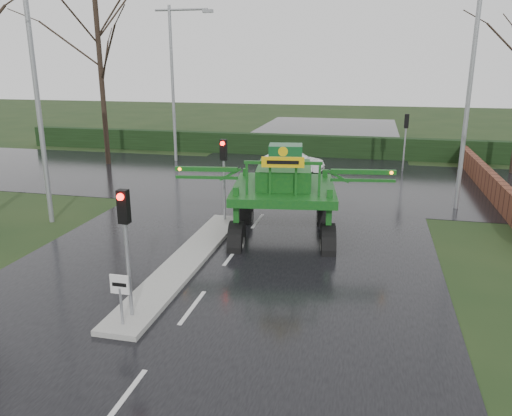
% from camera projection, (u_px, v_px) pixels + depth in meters
% --- Properties ---
extents(ground, '(140.00, 140.00, 0.00)m').
position_uv_depth(ground, '(193.00, 308.00, 13.70)').
color(ground, black).
rests_on(ground, ground).
extents(road_main, '(14.00, 80.00, 0.02)m').
position_uv_depth(road_main, '(267.00, 208.00, 23.05)').
color(road_main, black).
rests_on(road_main, ground).
extents(road_cross, '(80.00, 12.00, 0.02)m').
position_uv_depth(road_cross, '(289.00, 180.00, 28.66)').
color(road_cross, black).
rests_on(road_cross, ground).
extents(median_island, '(1.20, 10.00, 0.16)m').
position_uv_depth(median_island, '(187.00, 261.00, 16.77)').
color(median_island, gray).
rests_on(median_island, ground).
extents(hedge_row, '(44.00, 0.90, 1.50)m').
position_uv_depth(hedge_row, '(307.00, 146.00, 35.94)').
color(hedge_row, black).
rests_on(hedge_row, ground).
extents(brick_wall, '(0.40, 20.00, 1.20)m').
position_uv_depth(brick_wall, '(486.00, 179.00, 26.22)').
color(brick_wall, '#592D1E').
rests_on(brick_wall, ground).
extents(keep_left_sign, '(0.50, 0.07, 1.35)m').
position_uv_depth(keep_left_sign, '(120.00, 292.00, 12.29)').
color(keep_left_sign, gray).
rests_on(keep_left_sign, ground).
extents(traffic_signal_near, '(0.26, 0.33, 3.52)m').
position_uv_depth(traffic_signal_near, '(125.00, 227.00, 12.32)').
color(traffic_signal_near, gray).
rests_on(traffic_signal_near, ground).
extents(traffic_signal_mid, '(0.26, 0.33, 3.52)m').
position_uv_depth(traffic_signal_mid, '(224.00, 162.00, 20.27)').
color(traffic_signal_mid, gray).
rests_on(traffic_signal_mid, ground).
extents(traffic_signal_far, '(0.26, 0.33, 3.52)m').
position_uv_depth(traffic_signal_far, '(406.00, 129.00, 30.28)').
color(traffic_signal_far, gray).
rests_on(traffic_signal_far, ground).
extents(street_light_left_near, '(3.85, 0.30, 10.00)m').
position_uv_depth(street_light_left_near, '(41.00, 76.00, 19.42)').
color(street_light_left_near, gray).
rests_on(street_light_left_near, ground).
extents(street_light_right, '(3.85, 0.30, 10.00)m').
position_uv_depth(street_light_right, '(464.00, 75.00, 21.47)').
color(street_light_right, gray).
rests_on(street_light_right, ground).
extents(street_light_left_far, '(3.85, 0.30, 10.00)m').
position_uv_depth(street_light_left_far, '(176.00, 71.00, 32.51)').
color(street_light_left_far, gray).
rests_on(street_light_left_far, ground).
extents(tree_left_far, '(7.70, 7.70, 13.26)m').
position_uv_depth(tree_left_far, '(99.00, 52.00, 31.25)').
color(tree_left_far, black).
rests_on(tree_left_far, ground).
extents(crop_sprayer, '(8.25, 5.67, 4.64)m').
position_uv_depth(crop_sprayer, '(237.00, 186.00, 17.98)').
color(crop_sprayer, black).
rests_on(crop_sprayer, ground).
extents(white_sedan, '(3.84, 1.69, 1.23)m').
position_uv_depth(white_sedan, '(293.00, 172.00, 30.87)').
color(white_sedan, white).
rests_on(white_sedan, ground).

